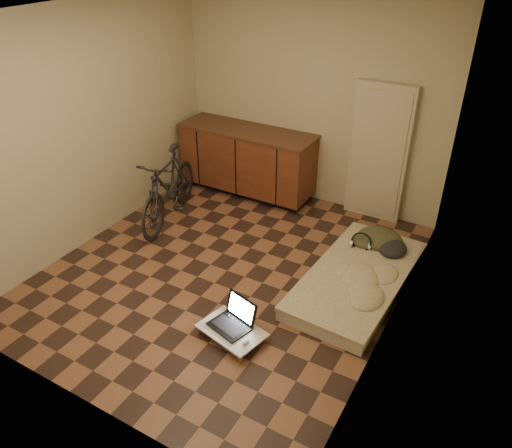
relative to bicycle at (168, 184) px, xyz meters
The scene contains 10 objects.
room_shell 1.55m from the bicycle, 25.24° to the right, with size 3.50×4.00×2.60m.
cabinets 1.22m from the bicycle, 68.42° to the left, with size 1.84×0.62×0.91m.
appliance_panel 2.58m from the bicycle, 32.59° to the left, with size 0.70×0.10×1.70m, color beige.
bicycle is the anchor object (origin of this frame).
futon 2.54m from the bicycle, ahead, with size 0.98×1.89×0.16m.
clothing_pile 2.62m from the bicycle, 11.67° to the left, with size 0.53×0.45×0.21m, color #3C3E24, non-canonical shape.
headphones 2.40m from the bicycle, ahead, with size 0.25×0.23×0.17m, color black, non-canonical shape.
lap_desk 2.31m from the bicycle, 38.11° to the right, with size 0.66×0.50×0.10m.
laptop 2.24m from the bicycle, 37.12° to the right, with size 0.42×0.40×0.24m.
mouse 2.50m from the bicycle, 36.79° to the right, with size 0.05×0.09×0.03m, color white.
Camera 1 is at (2.43, -3.62, 3.23)m, focal length 35.00 mm.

